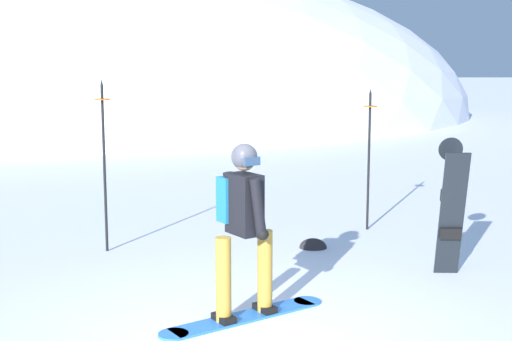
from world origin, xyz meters
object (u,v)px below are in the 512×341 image
(rock_mid, at_px, (313,248))
(piste_marker_near, at_px, (369,150))
(spare_snowboard, at_px, (451,207))
(piste_marker_far, at_px, (104,155))
(snowboarder_main, at_px, (243,226))

(rock_mid, bearing_deg, piste_marker_near, 51.11)
(spare_snowboard, xyz_separation_m, rock_mid, (-1.51, 1.23, -0.82))
(spare_snowboard, distance_m, piste_marker_far, 4.40)
(snowboarder_main, height_order, rock_mid, snowboarder_main)
(piste_marker_far, distance_m, rock_mid, 3.04)
(piste_marker_near, height_order, rock_mid, piste_marker_near)
(piste_marker_far, bearing_deg, rock_mid, 4.39)
(rock_mid, bearing_deg, snowboarder_main, -107.86)
(piste_marker_near, xyz_separation_m, rock_mid, (-0.88, -1.09, -1.20))
(spare_snowboard, bearing_deg, piste_marker_near, 105.27)
(piste_marker_far, height_order, rock_mid, piste_marker_far)
(snowboarder_main, relative_size, spare_snowboard, 1.06)
(piste_marker_far, bearing_deg, spare_snowboard, -13.46)
(spare_snowboard, relative_size, piste_marker_near, 0.77)
(snowboarder_main, height_order, piste_marker_far, piste_marker_far)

